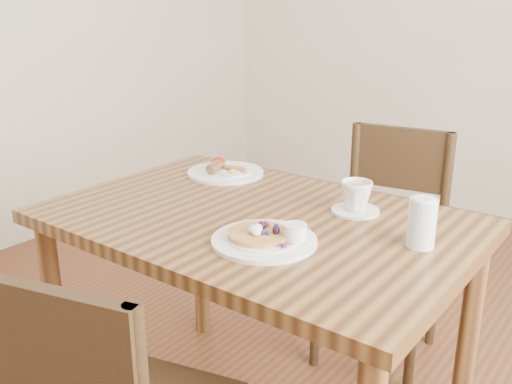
# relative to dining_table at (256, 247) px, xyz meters

# --- Properties ---
(dining_table) EXTENTS (1.20, 0.80, 0.75)m
(dining_table) POSITION_rel_dining_table_xyz_m (0.00, 0.00, 0.00)
(dining_table) COLOR brown
(dining_table) RESTS_ON ground
(chair_far) EXTENTS (0.48, 0.48, 0.88)m
(chair_far) POSITION_rel_dining_table_xyz_m (0.11, 0.67, -0.16)
(chair_far) COLOR #362413
(chair_far) RESTS_ON ground
(pancake_plate) EXTENTS (0.27, 0.27, 0.06)m
(pancake_plate) POSITION_rel_dining_table_xyz_m (0.14, -0.14, 0.11)
(pancake_plate) COLOR white
(pancake_plate) RESTS_ON dining_table
(breakfast_plate) EXTENTS (0.27, 0.27, 0.04)m
(breakfast_plate) POSITION_rel_dining_table_xyz_m (-0.34, 0.26, 0.11)
(breakfast_plate) COLOR white
(breakfast_plate) RESTS_ON dining_table
(teacup_saucer) EXTENTS (0.14, 0.14, 0.09)m
(teacup_saucer) POSITION_rel_dining_table_xyz_m (0.22, 0.19, 0.14)
(teacup_saucer) COLOR white
(teacup_saucer) RESTS_ON dining_table
(water_glass) EXTENTS (0.07, 0.07, 0.13)m
(water_glass) POSITION_rel_dining_table_xyz_m (0.46, 0.07, 0.16)
(water_glass) COLOR silver
(water_glass) RESTS_ON dining_table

